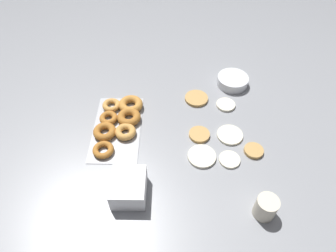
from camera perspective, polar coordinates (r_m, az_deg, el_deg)
name	(u,v)px	position (r m, az deg, el deg)	size (l,w,h in m)	color
ground_plane	(191,135)	(1.31, 4.45, -1.81)	(3.00, 3.00, 0.00)	gray
pancake_0	(230,134)	(1.33, 11.68, -1.60)	(0.11, 0.11, 0.01)	silver
pancake_1	(226,105)	(1.45, 10.93, 3.99)	(0.09, 0.09, 0.01)	silver
pancake_2	(202,156)	(1.24, 6.46, -5.76)	(0.12, 0.12, 0.01)	silver
pancake_3	(229,160)	(1.25, 11.63, -6.28)	(0.09, 0.09, 0.01)	silver
pancake_4	(196,98)	(1.46, 5.43, 5.26)	(0.11, 0.11, 0.01)	tan
pancake_5	(254,151)	(1.30, 16.00, -4.52)	(0.08, 0.08, 0.02)	tan
pancake_6	(199,134)	(1.31, 5.97, -1.46)	(0.09, 0.09, 0.01)	tan
donut_tray	(119,122)	(1.35, -9.32, 0.83)	(0.38, 0.21, 0.04)	#ADAFB5
batter_bowl	(233,81)	(1.57, 12.19, 8.43)	(0.16, 0.16, 0.05)	white
container_stack	(129,188)	(1.12, -7.49, -11.54)	(0.14, 0.12, 0.09)	white
paper_cup	(266,207)	(1.13, 18.11, -14.50)	(0.08, 0.08, 0.09)	beige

